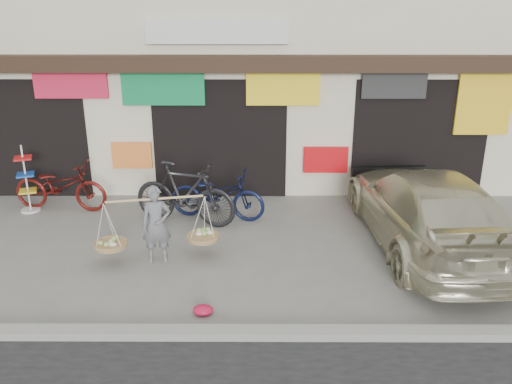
{
  "coord_description": "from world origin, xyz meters",
  "views": [
    {
      "loc": [
        0.86,
        -8.34,
        4.53
      ],
      "look_at": [
        0.83,
        0.9,
        1.06
      ],
      "focal_mm": 38.0,
      "sensor_mm": 36.0,
      "label": 1
    }
  ],
  "objects_px": {
    "bike_2": "(218,195)",
    "suv": "(426,208)",
    "street_vendor": "(157,228)",
    "bike_1": "(185,194)",
    "display_rack": "(27,185)",
    "bike_0": "(60,186)"
  },
  "relations": [
    {
      "from": "street_vendor",
      "to": "bike_1",
      "type": "relative_size",
      "value": 0.98
    },
    {
      "from": "bike_1",
      "to": "display_rack",
      "type": "height_order",
      "value": "display_rack"
    },
    {
      "from": "street_vendor",
      "to": "suv",
      "type": "bearing_deg",
      "value": -3.31
    },
    {
      "from": "bike_1",
      "to": "display_rack",
      "type": "xyz_separation_m",
      "value": [
        -3.48,
        0.66,
        -0.06
      ]
    },
    {
      "from": "bike_0",
      "to": "bike_2",
      "type": "relative_size",
      "value": 1.03
    },
    {
      "from": "display_rack",
      "to": "street_vendor",
      "type": "bearing_deg",
      "value": -35.72
    },
    {
      "from": "street_vendor",
      "to": "bike_0",
      "type": "height_order",
      "value": "street_vendor"
    },
    {
      "from": "suv",
      "to": "street_vendor",
      "type": "bearing_deg",
      "value": 4.2
    },
    {
      "from": "bike_1",
      "to": "bike_2",
      "type": "bearing_deg",
      "value": -49.42
    },
    {
      "from": "bike_2",
      "to": "bike_1",
      "type": "bearing_deg",
      "value": 125.67
    },
    {
      "from": "bike_0",
      "to": "display_rack",
      "type": "height_order",
      "value": "display_rack"
    },
    {
      "from": "street_vendor",
      "to": "suv",
      "type": "xyz_separation_m",
      "value": [
        4.88,
        0.68,
        0.1
      ]
    },
    {
      "from": "bike_1",
      "to": "bike_2",
      "type": "distance_m",
      "value": 0.71
    },
    {
      "from": "bike_0",
      "to": "suv",
      "type": "distance_m",
      "value": 7.59
    },
    {
      "from": "street_vendor",
      "to": "bike_2",
      "type": "relative_size",
      "value": 1.06
    },
    {
      "from": "bike_2",
      "to": "display_rack",
      "type": "height_order",
      "value": "display_rack"
    },
    {
      "from": "bike_2",
      "to": "display_rack",
      "type": "relative_size",
      "value": 1.36
    },
    {
      "from": "bike_0",
      "to": "display_rack",
      "type": "distance_m",
      "value": 0.69
    },
    {
      "from": "bike_2",
      "to": "suv",
      "type": "height_order",
      "value": "suv"
    },
    {
      "from": "street_vendor",
      "to": "suv",
      "type": "height_order",
      "value": "suv"
    },
    {
      "from": "street_vendor",
      "to": "suv",
      "type": "distance_m",
      "value": 4.93
    },
    {
      "from": "street_vendor",
      "to": "bike_1",
      "type": "height_order",
      "value": "street_vendor"
    }
  ]
}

